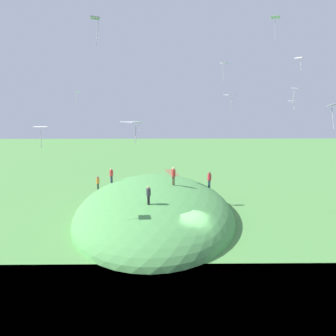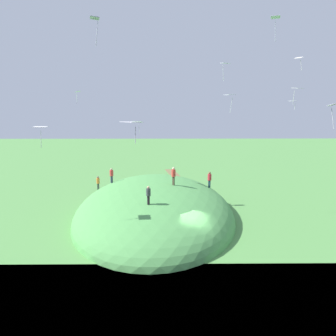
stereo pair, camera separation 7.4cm
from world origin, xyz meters
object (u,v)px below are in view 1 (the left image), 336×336
Objects in this scene: kite_4 at (292,101)px; kite_7 at (230,95)px; kite_1 at (333,106)px; kite_0 at (95,20)px; person_watching_kites at (148,193)px; kite_12 at (137,122)px; kite_9 at (275,18)px; kite_3 at (131,123)px; kite_13 at (225,64)px; kite_2 at (299,58)px; kite_10 at (77,92)px; kite_14 at (40,128)px; kite_8 at (297,89)px; person_walking_path at (173,174)px; person_with_child at (209,178)px; person_near_shore at (111,174)px; person_on_hilltop at (98,181)px.

kite_7 is at bearing 137.13° from kite_4.
kite_4 is 15.08m from kite_7.
kite_1 is 1.24× the size of kite_4.
kite_0 is 31.49m from kite_4.
kite_4 reaches higher than kite_1.
kite_12 is (8.52, 1.52, 5.40)m from person_watching_kites.
kite_9 is (8.26, -12.84, 2.03)m from kite_0.
kite_13 is at bearing -26.63° from kite_3.
kite_9 is 10.36m from kite_13.
kite_10 is at bearing 87.10° from kite_2.
kite_4 is 32.07m from kite_14.
kite_10 is (10.32, 17.18, 0.58)m from kite_7.
kite_3 is 0.78× the size of kite_8.
kite_8 is 8.35m from kite_13.
kite_1 reaches higher than person_walking_path.
kite_9 is at bearing 15.87° from person_walking_path.
person_with_child is at bearing -25.07° from kite_3.
person_near_shore is (4.56, 6.92, -0.96)m from person_walking_path.
kite_4 is 27.47m from kite_10.
kite_10 is (-0.73, 27.44, 1.09)m from kite_4.
kite_1 is 0.89× the size of kite_2.
person_watching_kites is 1.39× the size of kite_4.
kite_13 is (11.23, -8.09, 11.59)m from person_watching_kites.
person_on_hilltop is at bearing 18.51° from kite_3.
person_near_shore is at bearing 19.60° from person_with_child.
kite_0 is at bearing 86.76° from person_with_child.
kite_1 is at bearing -108.07° from kite_14.
kite_3 is 0.89× the size of kite_14.
kite_10 reaches higher than person_near_shore.
kite_9 is (9.95, 0.32, 6.81)m from kite_1.
kite_3 reaches higher than kite_12.
kite_2 is at bearing -47.80° from kite_7.
kite_8 is 27.20m from kite_14.
kite_14 is (-3.99, 17.95, -8.43)m from kite_9.
kite_3 is 23.85m from kite_8.
kite_2 reaches higher than person_walking_path.
kite_9 reaches higher than kite_4.
person_watching_kites is 1.16× the size of kite_3.
kite_12 is (-7.43, -8.01, -3.30)m from kite_10.
kite_9 is (-15.26, 7.62, 6.46)m from kite_4.
kite_7 is 9.99m from kite_12.
kite_12 is (-8.16, 19.42, -2.21)m from kite_4.
person_on_hilltop is at bearing 12.27° from kite_0.
kite_10 is 0.79× the size of kite_13.
person_on_hilltop is 0.92× the size of kite_7.
kite_3 is at bearing 141.03° from kite_4.
kite_3 is at bearing -61.71° from person_walking_path.
kite_0 is 1.38× the size of kite_4.
kite_1 is at bearing 163.34° from kite_2.
kite_9 reaches higher than kite_8.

